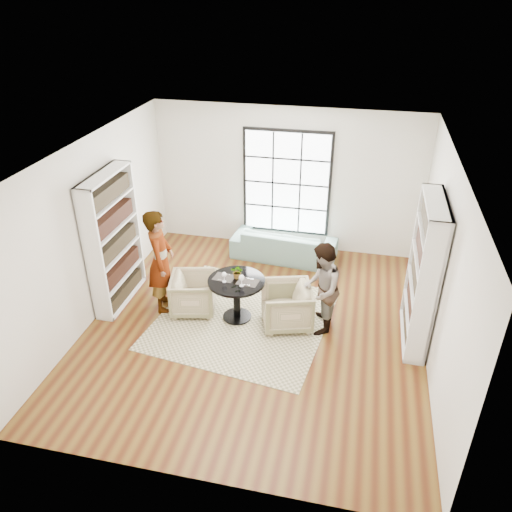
% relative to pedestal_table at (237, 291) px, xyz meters
% --- Properties ---
extents(ground, '(6.00, 6.00, 0.00)m').
position_rel_pedestal_table_xyz_m(ground, '(0.36, -0.18, -0.55)').
color(ground, brown).
extents(room_shell, '(6.00, 6.01, 6.00)m').
position_rel_pedestal_table_xyz_m(room_shell, '(0.36, 0.36, 0.70)').
color(room_shell, silver).
rests_on(room_shell, ground).
extents(rug, '(3.14, 3.14, 0.01)m').
position_rel_pedestal_table_xyz_m(rug, '(0.11, -0.02, -0.55)').
color(rug, beige).
rests_on(rug, ground).
extents(pedestal_table, '(0.96, 0.96, 0.76)m').
position_rel_pedestal_table_xyz_m(pedestal_table, '(0.00, 0.00, 0.00)').
color(pedestal_table, black).
rests_on(pedestal_table, ground).
extents(sofa, '(2.19, 1.01, 0.62)m').
position_rel_pedestal_table_xyz_m(sofa, '(0.43, 2.27, -0.24)').
color(sofa, gray).
rests_on(sofa, ground).
extents(armchair_left, '(0.91, 0.89, 0.69)m').
position_rel_pedestal_table_xyz_m(armchair_left, '(-0.79, 0.05, -0.21)').
color(armchair_left, tan).
rests_on(armchair_left, ground).
extents(armchair_right, '(1.01, 0.99, 0.74)m').
position_rel_pedestal_table_xyz_m(armchair_right, '(0.85, 0.01, -0.18)').
color(armchair_right, tan).
rests_on(armchair_right, ground).
extents(person_left, '(0.60, 0.77, 1.86)m').
position_rel_pedestal_table_xyz_m(person_left, '(-1.34, 0.05, 0.38)').
color(person_left, gray).
rests_on(person_left, ground).
extents(person_right, '(0.60, 0.77, 1.58)m').
position_rel_pedestal_table_xyz_m(person_right, '(1.40, 0.01, 0.23)').
color(person_right, gray).
rests_on(person_right, ground).
extents(placemat_left, '(0.37, 0.30, 0.01)m').
position_rel_pedestal_table_xyz_m(placemat_left, '(-0.22, 0.03, 0.21)').
color(placemat_left, black).
rests_on(placemat_left, pedestal_table).
extents(placemat_right, '(0.37, 0.30, 0.01)m').
position_rel_pedestal_table_xyz_m(placemat_right, '(0.20, -0.02, 0.21)').
color(placemat_right, black).
rests_on(placemat_right, pedestal_table).
extents(cutlery_left, '(0.17, 0.24, 0.01)m').
position_rel_pedestal_table_xyz_m(cutlery_left, '(-0.22, 0.03, 0.22)').
color(cutlery_left, silver).
rests_on(cutlery_left, placemat_left).
extents(cutlery_right, '(0.17, 0.24, 0.01)m').
position_rel_pedestal_table_xyz_m(cutlery_right, '(0.20, -0.02, 0.22)').
color(cutlery_right, silver).
rests_on(cutlery_right, placemat_right).
extents(wine_glass_left, '(0.08, 0.08, 0.18)m').
position_rel_pedestal_table_xyz_m(wine_glass_left, '(-0.18, -0.09, 0.34)').
color(wine_glass_left, silver).
rests_on(wine_glass_left, pedestal_table).
extents(wine_glass_right, '(0.09, 0.09, 0.20)m').
position_rel_pedestal_table_xyz_m(wine_glass_right, '(0.13, -0.14, 0.36)').
color(wine_glass_right, silver).
rests_on(wine_glass_right, pedestal_table).
extents(flower_centerpiece, '(0.24, 0.21, 0.23)m').
position_rel_pedestal_table_xyz_m(flower_centerpiece, '(0.00, 0.08, 0.33)').
color(flower_centerpiece, gray).
rests_on(flower_centerpiece, pedestal_table).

